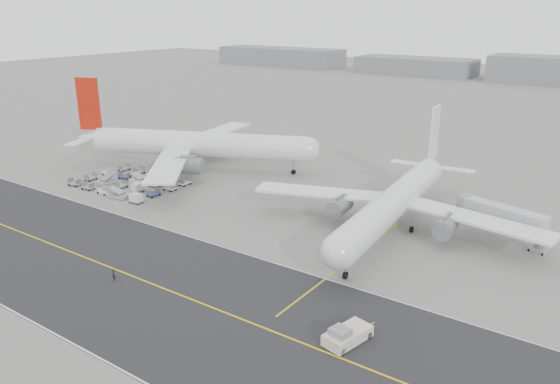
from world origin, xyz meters
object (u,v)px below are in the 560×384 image
Objects in this scene: pushback_tug at (347,335)px; ground_crew_a at (114,275)px; airliner_b at (395,201)px; jet_bridge at (503,216)px; airliner_a at (194,144)px.

pushback_tug reaches higher than ground_crew_a.
airliner_b is 18.23m from jet_bridge.
airliner_a is 33.61× the size of ground_crew_a.
jet_bridge reaches higher than pushback_tug.
airliner_a is 74.36m from jet_bridge.
airliner_a reaches higher than jet_bridge.
airliner_a is 59.89m from ground_crew_a.
airliner_b is at bearing 82.69° from ground_crew_a.
jet_bridge is at bearing 16.15° from airliner_b.
pushback_tug is (67.13, -45.01, -5.33)m from airliner_a.
jet_bridge is at bearing 93.04° from pushback_tug.
jet_bridge is (16.97, 6.55, -1.15)m from airliner_b.
jet_bridge reaches higher than ground_crew_a.
airliner_b is 6.56× the size of pushback_tug.
pushback_tug is 4.70× the size of ground_crew_a.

